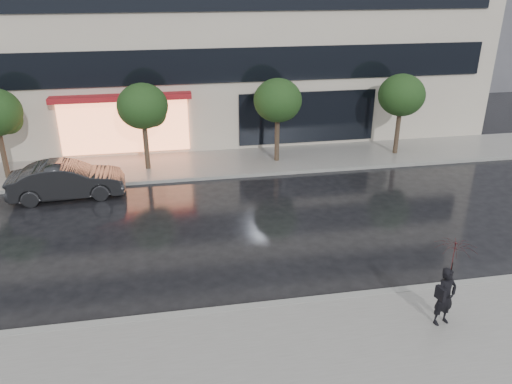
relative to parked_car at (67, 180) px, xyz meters
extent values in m
plane|color=black|center=(6.08, -7.57, -0.73)|extent=(120.00, 120.00, 0.00)
cube|color=slate|center=(6.08, -10.82, -0.67)|extent=(60.00, 4.50, 0.12)
cube|color=slate|center=(6.08, 2.68, -0.67)|extent=(60.00, 3.50, 0.12)
cube|color=gray|center=(6.08, -8.57, -0.66)|extent=(60.00, 0.25, 0.14)
cube|color=gray|center=(6.08, 0.93, -0.66)|extent=(60.00, 0.25, 0.14)
cube|color=black|center=(6.08, 4.37, 3.57)|extent=(28.00, 0.12, 1.60)
cube|color=#FF8C59|center=(2.08, 4.35, 0.87)|extent=(6.00, 0.10, 2.60)
cube|color=maroon|center=(2.08, 4.02, 2.32)|extent=(6.40, 0.70, 0.25)
cube|color=black|center=(11.08, 4.37, 0.87)|extent=(7.00, 0.10, 2.60)
cylinder|color=#33261C|center=(-2.92, 2.43, 0.37)|extent=(0.22, 0.22, 2.20)
sphere|color=black|center=(-2.52, 2.63, 1.87)|extent=(1.20, 1.20, 1.20)
cylinder|color=#33261C|center=(3.08, 2.43, 0.37)|extent=(0.22, 0.22, 2.20)
ellipsoid|color=black|center=(3.08, 2.43, 2.27)|extent=(2.20, 2.20, 1.98)
sphere|color=black|center=(3.48, 2.63, 1.87)|extent=(1.20, 1.20, 1.20)
cylinder|color=#33261C|center=(9.08, 2.43, 0.37)|extent=(0.22, 0.22, 2.20)
ellipsoid|color=black|center=(9.08, 2.43, 2.27)|extent=(2.20, 2.20, 1.98)
sphere|color=black|center=(9.48, 2.63, 1.87)|extent=(1.20, 1.20, 1.20)
cylinder|color=#33261C|center=(15.08, 2.43, 0.37)|extent=(0.22, 0.22, 2.20)
ellipsoid|color=black|center=(15.08, 2.43, 2.27)|extent=(2.20, 2.20, 1.98)
sphere|color=black|center=(15.48, 2.63, 1.87)|extent=(1.20, 1.20, 1.20)
imported|color=#232326|center=(0.00, 0.00, 0.00)|extent=(4.51, 1.80, 1.46)
imported|color=black|center=(10.59, -10.09, 0.18)|extent=(0.65, 0.50, 1.58)
imported|color=#3E0B0D|center=(10.64, -10.08, 1.27)|extent=(1.21, 1.22, 0.92)
cylinder|color=black|center=(10.64, -10.08, 0.76)|extent=(0.02, 0.02, 0.79)
cube|color=black|center=(10.38, -10.20, 0.37)|extent=(0.17, 0.31, 0.34)
camera|label=1|loc=(4.13, -19.37, 7.52)|focal=35.00mm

